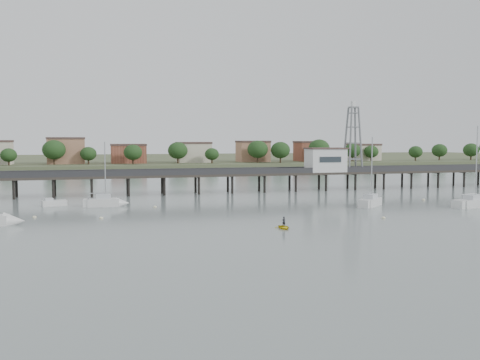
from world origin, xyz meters
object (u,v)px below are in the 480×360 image
at_px(lattice_tower, 353,139).
at_px(sailboat_c, 373,202).
at_px(sailboat_d, 479,203).
at_px(yellow_dinghy, 284,228).
at_px(pier, 214,175).
at_px(sailboat_b, 109,202).
at_px(white_tender, 53,203).

bearing_deg(lattice_tower, sailboat_c, -110.52).
bearing_deg(sailboat_d, yellow_dinghy, -176.58).
relative_size(pier, sailboat_c, 12.46).
relative_size(lattice_tower, sailboat_c, 1.29).
height_order(sailboat_b, yellow_dinghy, sailboat_b).
relative_size(pier, sailboat_b, 13.38).
distance_m(pier, sailboat_b, 27.60).
distance_m(pier, lattice_tower, 32.34).
height_order(pier, yellow_dinghy, pier).
xyz_separation_m(sailboat_b, yellow_dinghy, (20.34, -28.58, -0.65)).
bearing_deg(sailboat_d, sailboat_b, 150.31).
relative_size(lattice_tower, yellow_dinghy, 6.10).
bearing_deg(white_tender, pier, 9.54).
bearing_deg(lattice_tower, pier, -180.00).
xyz_separation_m(pier, white_tender, (-30.43, -14.08, -3.33)).
xyz_separation_m(pier, lattice_tower, (31.50, 0.00, 7.31)).
bearing_deg(white_tender, sailboat_d, -31.20).
distance_m(sailboat_c, white_tender, 53.34).
xyz_separation_m(lattice_tower, sailboat_b, (-52.95, -17.08, -10.45)).
relative_size(sailboat_d, yellow_dinghy, 5.52).
bearing_deg(sailboat_b, sailboat_c, -9.51).
xyz_separation_m(sailboat_d, white_tender, (-67.88, 19.34, -0.17)).
bearing_deg(white_tender, sailboat_c, -30.03).
xyz_separation_m(sailboat_d, sailboat_c, (-16.30, 5.78, 0.01)).
distance_m(lattice_tower, white_tender, 64.40).
xyz_separation_m(lattice_tower, sailboat_c, (-10.35, -27.65, -10.45)).
xyz_separation_m(sailboat_d, yellow_dinghy, (-38.57, -12.24, -0.64)).
relative_size(sailboat_c, white_tender, 2.88).
bearing_deg(sailboat_b, lattice_tower, 22.29).
bearing_deg(sailboat_b, sailboat_d, -11.10).
distance_m(sailboat_d, sailboat_c, 17.29).
bearing_deg(sailboat_b, pier, 42.94).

